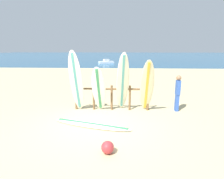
{
  "coord_description": "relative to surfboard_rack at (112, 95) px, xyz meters",
  "views": [
    {
      "loc": [
        0.83,
        -5.92,
        2.6
      ],
      "look_at": [
        0.45,
        1.94,
        0.82
      ],
      "focal_mm": 29.69,
      "sensor_mm": 36.0,
      "label": 1
    }
  ],
  "objects": [
    {
      "name": "surfboard_rack",
      "position": [
        0.0,
        0.0,
        0.0
      ],
      "size": [
        3.16,
        0.09,
        1.06
      ],
      "color": "brown",
      "rests_on": "ground"
    },
    {
      "name": "ocean_water",
      "position": [
        -0.45,
        56.36,
        -0.65
      ],
      "size": [
        120.0,
        80.0,
        0.01
      ],
      "primitive_type": "cube",
      "color": "#1E5984",
      "rests_on": "ground"
    },
    {
      "name": "surfboard_leaning_far_left",
      "position": [
        -1.4,
        -0.36,
        0.62
      ],
      "size": [
        0.6,
        0.86,
        2.54
      ],
      "color": "white",
      "rests_on": "ground"
    },
    {
      "name": "beach_ball",
      "position": [
        0.07,
        -3.38,
        -0.49
      ],
      "size": [
        0.33,
        0.33,
        0.33
      ],
      "primitive_type": "sphere",
      "color": "#B73338",
      "rests_on": "ground"
    },
    {
      "name": "surfboard_leaning_center",
      "position": [
        1.4,
        -0.4,
        0.45
      ],
      "size": [
        0.58,
        1.12,
        2.21
      ],
      "color": "beige",
      "rests_on": "ground"
    },
    {
      "name": "surfboard_leaning_center_left",
      "position": [
        0.45,
        -0.26,
        0.58
      ],
      "size": [
        0.58,
        1.19,
        2.47
      ],
      "color": "silver",
      "rests_on": "ground"
    },
    {
      "name": "beachgoer_standing",
      "position": [
        2.73,
        -0.02,
        0.18
      ],
      "size": [
        0.2,
        0.24,
        1.51
      ],
      "color": "#3359B2",
      "rests_on": "ground"
    },
    {
      "name": "surfboard_lying_on_sand",
      "position": [
        -0.6,
        -1.69,
        -0.62
      ],
      "size": [
        2.85,
        1.31,
        0.08
      ],
      "color": "white",
      "rests_on": "ground"
    },
    {
      "name": "small_boat_offshore",
      "position": [
        -2.13,
        23.88,
        -0.4
      ],
      "size": [
        2.72,
        1.98,
        0.71
      ],
      "color": "silver",
      "rests_on": "ocean_water"
    },
    {
      "name": "ground_plane",
      "position": [
        -0.45,
        -1.64,
        -0.65
      ],
      "size": [
        120.0,
        120.0,
        0.0
      ],
      "primitive_type": "plane",
      "color": "#CCB784"
    },
    {
      "name": "surfboard_leaning_left",
      "position": [
        -0.49,
        -0.38,
        0.32
      ],
      "size": [
        0.6,
        0.96,
        1.93
      ],
      "color": "white",
      "rests_on": "ground"
    }
  ]
}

